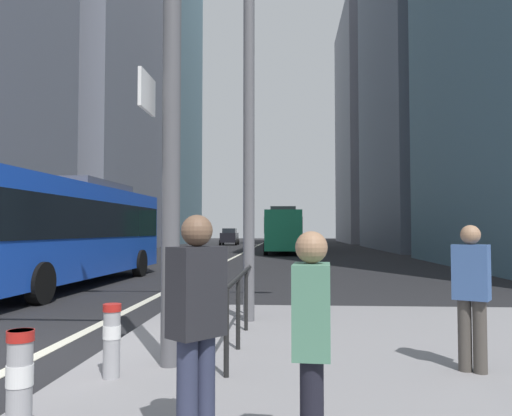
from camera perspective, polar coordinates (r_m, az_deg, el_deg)
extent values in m
plane|color=black|center=(27.08, -3.72, -6.20)|extent=(160.00, 160.00, 0.00)
cube|color=gray|center=(6.36, 23.20, -17.53)|extent=(9.00, 10.00, 0.15)
cube|color=beige|center=(37.00, -1.71, -5.20)|extent=(0.20, 80.00, 0.01)
cube|color=slate|center=(52.06, -19.49, 17.69)|extent=(13.35, 21.55, 39.18)
cube|color=slate|center=(73.10, -12.15, 11.99)|extent=(12.48, 16.68, 39.95)
cube|color=slate|center=(52.95, 19.53, 21.31)|extent=(11.23, 20.56, 46.00)
cube|color=gray|center=(74.62, 14.23, 8.72)|extent=(11.88, 19.89, 32.35)
cube|color=blue|center=(16.66, -20.82, -2.41)|extent=(2.83, 11.34, 2.75)
cube|color=black|center=(16.66, -20.81, -1.23)|extent=(2.86, 11.12, 1.10)
cube|color=#4C4C51|center=(18.25, -18.41, 2.35)|extent=(1.87, 4.11, 0.30)
cylinder|color=black|center=(12.96, -23.20, -7.81)|extent=(0.33, 1.01, 1.00)
cylinder|color=black|center=(19.59, -13.01, -6.09)|extent=(0.33, 1.01, 1.00)
cylinder|color=black|center=(20.47, -19.43, -5.85)|extent=(0.33, 1.01, 1.00)
cube|color=#198456|center=(38.40, 3.06, -2.53)|extent=(2.67, 10.71, 2.75)
cube|color=black|center=(38.40, 3.06, -2.02)|extent=(2.71, 10.50, 1.10)
cube|color=#4C4C51|center=(36.83, 3.06, -0.16)|extent=(1.81, 3.87, 0.30)
cylinder|color=black|center=(41.84, 1.39, -4.21)|extent=(0.32, 1.00, 1.00)
cylinder|color=black|center=(41.85, 4.69, -4.20)|extent=(0.32, 1.00, 1.00)
cylinder|color=black|center=(35.02, 1.12, -4.54)|extent=(0.32, 1.00, 1.00)
cylinder|color=black|center=(35.03, 5.06, -4.53)|extent=(0.32, 1.00, 1.00)
cube|color=#198456|center=(55.58, 2.51, -2.52)|extent=(2.71, 10.66, 2.75)
cube|color=black|center=(55.59, 2.51, -2.17)|extent=(2.74, 10.45, 1.10)
cube|color=#4C4C51|center=(54.01, 2.50, -0.91)|extent=(1.82, 3.85, 0.30)
cylinder|color=black|center=(59.01, 1.35, -3.71)|extent=(0.32, 1.01, 1.00)
cylinder|color=black|center=(59.01, 3.68, -3.71)|extent=(0.32, 1.01, 1.00)
cylinder|color=black|center=(52.22, 1.19, -3.87)|extent=(0.32, 1.01, 1.00)
cylinder|color=black|center=(52.21, 3.82, -3.87)|extent=(0.32, 1.01, 1.00)
cube|color=black|center=(59.07, -3.01, -3.35)|extent=(1.83, 4.19, 1.10)
cube|color=black|center=(59.21, -3.00, -2.57)|extent=(1.52, 2.27, 0.52)
cylinder|color=black|center=(57.58, -2.26, -3.92)|extent=(0.23, 0.64, 0.64)
cylinder|color=black|center=(57.77, -4.06, -3.91)|extent=(0.23, 0.64, 0.64)
cylinder|color=black|center=(60.40, -2.01, -3.86)|extent=(0.23, 0.64, 0.64)
cylinder|color=black|center=(60.59, -3.73, -3.85)|extent=(0.23, 0.64, 0.64)
cube|color=#232838|center=(66.41, 3.34, -3.26)|extent=(1.82, 4.10, 1.10)
cube|color=black|center=(66.26, 3.34, -2.56)|extent=(1.52, 2.22, 0.52)
cylinder|color=black|center=(67.81, 2.56, -3.71)|extent=(0.23, 0.64, 0.64)
cylinder|color=black|center=(67.82, 4.10, -3.70)|extent=(0.23, 0.64, 0.64)
cylinder|color=black|center=(65.04, 2.54, -3.76)|extent=(0.23, 0.64, 0.64)
cylinder|color=black|center=(65.04, 4.15, -3.75)|extent=(0.23, 0.64, 0.64)
cube|color=silver|center=(66.64, 3.11, -3.25)|extent=(1.78, 4.21, 1.10)
cube|color=black|center=(66.48, 3.11, -2.56)|extent=(1.50, 2.27, 0.52)
cylinder|color=black|center=(68.09, 2.35, -3.70)|extent=(0.22, 0.64, 0.64)
cylinder|color=black|center=(68.08, 3.89, -3.70)|extent=(0.22, 0.64, 0.64)
cylinder|color=black|center=(65.23, 2.30, -3.76)|extent=(0.22, 0.64, 0.64)
cylinder|color=black|center=(65.22, 3.90, -3.75)|extent=(0.22, 0.64, 0.64)
cylinder|color=#515156|center=(6.24, -9.52, 10.54)|extent=(0.22, 0.22, 6.00)
cube|color=white|center=(6.18, -12.21, 12.60)|extent=(0.04, 0.60, 0.44)
cylinder|color=#56565B|center=(9.25, -0.80, 12.56)|extent=(0.20, 0.20, 8.00)
cylinder|color=#99999E|center=(4.29, -25.15, -18.05)|extent=(0.18, 0.18, 0.86)
cylinder|color=white|center=(4.26, -25.13, -16.72)|extent=(0.19, 0.19, 0.15)
cylinder|color=#B21E19|center=(4.20, -25.05, -12.93)|extent=(0.20, 0.20, 0.08)
cylinder|color=#99999E|center=(5.85, -15.98, -14.23)|extent=(0.18, 0.18, 0.79)
cylinder|color=white|center=(5.83, -15.97, -13.31)|extent=(0.19, 0.19, 0.14)
cylinder|color=#B21E19|center=(5.79, -15.94, -10.77)|extent=(0.20, 0.20, 0.08)
cylinder|color=black|center=(5.67, -3.37, -13.90)|extent=(0.06, 0.06, 0.95)
cylinder|color=black|center=(6.92, -2.04, -11.82)|extent=(0.06, 0.06, 0.95)
cylinder|color=black|center=(8.18, -1.13, -10.37)|extent=(0.06, 0.06, 0.95)
cylinder|color=black|center=(9.45, -0.46, -9.31)|extent=(0.06, 0.06, 0.95)
cylinder|color=black|center=(7.49, -1.54, -7.44)|extent=(0.06, 3.84, 0.06)
cylinder|color=black|center=(3.62, 6.41, -21.95)|extent=(0.15, 0.15, 0.78)
cube|color=#4C7F66|center=(3.38, 6.31, -11.34)|extent=(0.27, 0.40, 0.60)
sphere|color=#9E7556|center=(3.34, 6.28, -4.44)|extent=(0.21, 0.21, 0.21)
cylinder|color=#423D38|center=(6.36, 22.51, -13.11)|extent=(0.15, 0.15, 0.81)
cylinder|color=#423D38|center=(6.33, 23.97, -13.13)|extent=(0.15, 0.15, 0.81)
cube|color=#38568E|center=(6.25, 23.12, -6.67)|extent=(0.45, 0.40, 0.62)
sphere|color=#9E7556|center=(6.23, 23.06, -2.80)|extent=(0.22, 0.22, 0.22)
cylinder|color=#2D334C|center=(3.80, -7.78, -20.56)|extent=(0.15, 0.15, 0.83)
cylinder|color=#2D334C|center=(3.89, -5.81, -20.11)|extent=(0.15, 0.15, 0.83)
cube|color=#232328|center=(3.68, -6.72, -9.35)|extent=(0.43, 0.44, 0.64)
sphere|color=brown|center=(3.66, -6.69, -2.55)|extent=(0.23, 0.23, 0.23)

